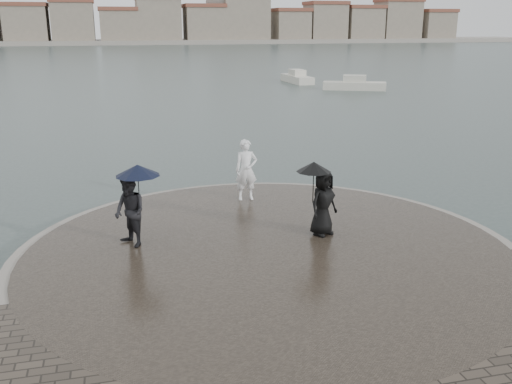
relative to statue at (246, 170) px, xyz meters
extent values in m
plane|color=#2B3835|center=(-0.41, -7.66, -1.31)|extent=(400.00, 400.00, 0.00)
cylinder|color=gray|center=(-0.41, -4.16, -1.15)|extent=(12.50, 12.50, 0.32)
cylinder|color=#2D261E|center=(-0.41, -4.16, -1.13)|extent=(11.90, 11.90, 0.36)
imported|color=white|center=(0.00, 0.00, 0.00)|extent=(0.72, 0.49, 1.91)
imported|color=black|center=(-3.67, -3.09, -0.07)|extent=(1.01, 1.08, 1.77)
cylinder|color=black|center=(-3.42, -2.99, 0.40)|extent=(0.02, 0.02, 0.90)
cone|color=black|center=(-3.42, -2.99, 0.95)|extent=(1.10, 1.10, 0.28)
imported|color=black|center=(1.22, -3.52, -0.09)|extent=(1.00, 0.87, 1.72)
cylinder|color=black|center=(0.97, -3.42, 0.35)|extent=(0.02, 0.02, 0.90)
cone|color=black|center=(0.97, -3.42, 0.87)|extent=(0.90, 0.90, 0.26)
cube|color=gray|center=(-0.41, 155.34, -0.71)|extent=(260.00, 20.00, 1.20)
cube|color=gray|center=(-24.41, 152.34, 3.69)|extent=(11.00, 10.00, 10.00)
cube|color=brown|center=(-24.41, 152.34, 9.19)|extent=(11.60, 10.60, 1.00)
cube|color=gray|center=(-12.41, 152.34, 4.19)|extent=(11.00, 10.00, 11.00)
cube|color=brown|center=(-12.41, 152.34, 10.19)|extent=(11.60, 10.60, 1.00)
cube|color=gray|center=(-0.41, 152.34, 3.19)|extent=(10.00, 10.00, 9.00)
cube|color=brown|center=(-0.41, 152.34, 8.19)|extent=(10.60, 10.60, 1.00)
cube|color=gray|center=(10.59, 152.34, 4.69)|extent=(12.00, 10.00, 12.00)
cube|color=gray|center=(23.59, 152.34, 3.69)|extent=(11.00, 10.00, 10.00)
cube|color=brown|center=(23.59, 152.34, 9.19)|extent=(11.60, 10.60, 1.00)
cube|color=gray|center=(35.59, 152.34, 5.19)|extent=(13.00, 10.00, 13.00)
cube|color=gray|center=(49.59, 152.34, 3.19)|extent=(10.00, 10.00, 9.00)
cube|color=brown|center=(49.59, 152.34, 8.19)|extent=(10.60, 10.60, 1.00)
cube|color=gray|center=(60.59, 152.34, 4.19)|extent=(11.00, 10.00, 11.00)
cube|color=brown|center=(60.59, 152.34, 10.19)|extent=(11.60, 10.60, 1.00)
cube|color=gray|center=(72.59, 152.34, 3.69)|extent=(11.00, 10.00, 10.00)
cube|color=brown|center=(72.59, 152.34, 9.19)|extent=(11.60, 10.60, 1.00)
cube|color=gray|center=(84.59, 152.34, 4.69)|extent=(12.00, 10.00, 12.00)
cube|color=brown|center=(84.59, 152.34, 11.19)|extent=(12.60, 10.60, 1.00)
cube|color=gray|center=(97.59, 152.34, 3.19)|extent=(10.00, 10.00, 9.00)
cube|color=brown|center=(97.59, 152.34, 8.19)|extent=(10.60, 10.60, 1.00)
sphere|color=gray|center=(29.59, 154.34, 10.69)|extent=(10.00, 10.00, 10.00)
cube|color=beige|center=(17.16, 30.80, -1.06)|extent=(5.67, 3.72, 0.90)
cube|color=beige|center=(17.16, 30.80, -0.46)|extent=(2.32, 1.92, 0.90)
cube|color=beige|center=(14.25, 38.22, -1.06)|extent=(1.81, 5.56, 0.90)
cube|color=beige|center=(14.25, 38.22, -0.46)|extent=(1.28, 2.04, 0.90)
camera|label=1|loc=(-3.93, -16.73, 4.38)|focal=40.00mm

